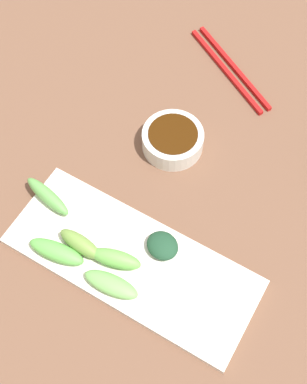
# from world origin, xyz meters

# --- Properties ---
(tabletop) EXTENTS (2.10, 2.10, 0.02)m
(tabletop) POSITION_xyz_m (0.00, 0.00, 0.01)
(tabletop) COLOR brown
(tabletop) RESTS_ON ground
(sauce_bowl) EXTENTS (0.10, 0.10, 0.04)m
(sauce_bowl) POSITION_xyz_m (-0.13, -0.03, 0.04)
(sauce_bowl) COLOR silver
(sauce_bowl) RESTS_ON tabletop
(serving_plate) EXTENTS (0.15, 0.39, 0.01)m
(serving_plate) POSITION_xyz_m (0.08, 0.03, 0.03)
(serving_plate) COLOR silver
(serving_plate) RESTS_ON tabletop
(broccoli_stalk_0) EXTENTS (0.04, 0.10, 0.03)m
(broccoli_stalk_0) POSITION_xyz_m (0.06, -0.14, 0.05)
(broccoli_stalk_0) COLOR #63AC50
(broccoli_stalk_0) RESTS_ON serving_plate
(broccoli_stalk_1) EXTENTS (0.05, 0.08, 0.03)m
(broccoli_stalk_1) POSITION_xyz_m (0.10, 0.01, 0.05)
(broccoli_stalk_1) COLOR #6BB94E
(broccoli_stalk_1) RESTS_ON serving_plate
(broccoli_stalk_2) EXTENTS (0.04, 0.09, 0.03)m
(broccoli_stalk_2) POSITION_xyz_m (0.13, -0.07, 0.04)
(broccoli_stalk_2) COLOR #60B94D
(broccoli_stalk_2) RESTS_ON serving_plate
(broccoli_stalk_3) EXTENTS (0.04, 0.09, 0.02)m
(broccoli_stalk_3) POSITION_xyz_m (0.14, 0.02, 0.04)
(broccoli_stalk_3) COLOR #71B559
(broccoli_stalk_3) RESTS_ON serving_plate
(broccoli_stalk_4) EXTENTS (0.03, 0.08, 0.03)m
(broccoli_stalk_4) POSITION_xyz_m (0.11, -0.05, 0.05)
(broccoli_stalk_4) COLOR #739E43
(broccoli_stalk_4) RESTS_ON serving_plate
(broccoli_leafy_5) EXTENTS (0.06, 0.06, 0.02)m
(broccoli_leafy_5) POSITION_xyz_m (0.04, 0.06, 0.04)
(broccoli_leafy_5) COLOR #1D442B
(broccoli_leafy_5) RESTS_ON serving_plate
(chopsticks) EXTENTS (0.14, 0.21, 0.01)m
(chopsticks) POSITION_xyz_m (-0.34, -0.02, 0.02)
(chopsticks) COLOR #B31413
(chopsticks) RESTS_ON tabletop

